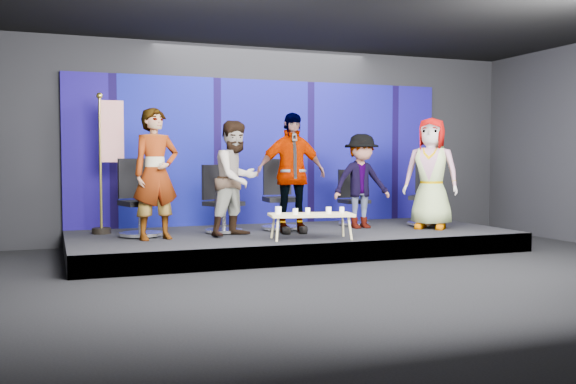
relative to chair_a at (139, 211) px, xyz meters
name	(u,v)px	position (x,y,z in m)	size (l,w,h in m)	color
ground	(363,276)	(2.42, -2.70, -0.69)	(10.00, 10.00, 0.00)	black
room_walls	(365,82)	(2.42, -2.70, 1.74)	(10.02, 8.02, 3.51)	black
riser	(293,241)	(2.42, -0.20, -0.54)	(7.00, 3.00, 0.30)	black
backdrop	(265,152)	(2.42, 1.25, 0.91)	(7.00, 0.08, 2.60)	#140755
chair_a	(139,211)	(0.00, 0.00, 0.00)	(0.81, 0.81, 1.18)	silver
panelist_a	(156,174)	(0.18, -0.48, 0.57)	(0.70, 0.46, 1.92)	black
chair_b	(221,210)	(1.29, 0.03, -0.03)	(0.83, 0.83, 1.08)	silver
panelist_b	(236,179)	(1.40, -0.46, 0.49)	(0.85, 0.66, 1.76)	black
chair_c	(280,206)	(2.32, 0.13, 0.00)	(0.71, 0.71, 1.18)	silver
panelist_c	(291,173)	(2.32, -0.38, 0.56)	(1.12, 0.46, 1.90)	black
chair_d	(353,207)	(3.77, 0.36, -0.06)	(0.57, 0.57, 0.99)	silver
panelist_d	(361,181)	(3.69, -0.13, 0.41)	(1.03, 0.59, 1.60)	black
chair_e	(426,204)	(4.97, -0.13, -0.01)	(0.92, 0.92, 1.15)	silver
panelist_e	(431,173)	(4.76, -0.60, 0.54)	(0.91, 0.59, 1.87)	black
coffee_table	(311,216)	(2.32, -1.21, -0.04)	(1.29, 0.72, 0.38)	tan
mug_a	(278,210)	(1.85, -1.10, 0.04)	(0.09, 0.09, 0.11)	white
mug_b	(295,211)	(2.05, -1.28, 0.03)	(0.07, 0.07, 0.09)	white
mug_c	(308,210)	(2.29, -1.15, 0.03)	(0.07, 0.07, 0.08)	white
mug_d	(329,210)	(2.58, -1.26, 0.03)	(0.08, 0.08, 0.09)	white
mug_e	(342,210)	(2.83, -1.19, 0.03)	(0.07, 0.07, 0.08)	white
flag_stand	(108,159)	(-0.40, 0.55, 0.78)	(0.51, 0.29, 2.21)	black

